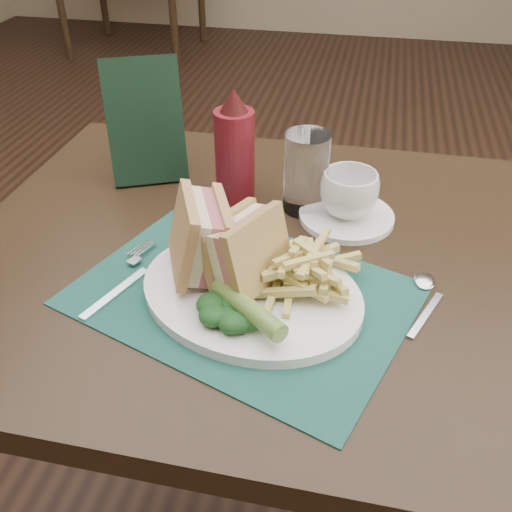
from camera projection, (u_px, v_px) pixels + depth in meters
The scene contains 17 objects.
floor at pixel (294, 358), 1.68m from camera, with size 7.00×7.00×0.00m, color black.
wall_back at pixel (364, 36), 4.44m from camera, with size 6.00×6.00×0.00m, color gray.
table_main at pixel (260, 410), 1.07m from camera, with size 0.90×0.75×0.75m, color black, non-canonical shape.
placemat at pixel (243, 295), 0.76m from camera, with size 0.42×0.30×0.00m, color #16483E.
plate at pixel (251, 292), 0.75m from camera, with size 0.30×0.24×0.01m, color white, non-canonical shape.
sandwich_half_a at pixel (183, 238), 0.73m from camera, with size 0.06×0.11×0.10m, color tan, non-canonical shape.
sandwich_half_b at pixel (233, 244), 0.73m from camera, with size 0.06×0.11×0.10m, color tan, non-canonical shape.
kale_garnish at pixel (238, 311), 0.69m from camera, with size 0.11×0.08×0.03m, color #143717, non-canonical shape.
pickle_spear at pixel (248, 308), 0.68m from camera, with size 0.02×0.02×0.12m, color #53772D.
fries_pile at pixel (303, 267), 0.73m from camera, with size 0.18×0.20×0.06m, color #CDBC66, non-canonical shape.
fork at pixel (124, 277), 0.77m from camera, with size 0.03×0.17×0.01m, color silver, non-canonical shape.
spoon at pixel (425, 301), 0.74m from camera, with size 0.03×0.15×0.01m, color silver, non-canonical shape.
saucer at pixel (346, 216), 0.90m from camera, with size 0.15×0.15×0.01m, color white.
coffee_cup at pixel (349, 194), 0.88m from camera, with size 0.09×0.09×0.07m, color white.
drinking_glass at pixel (306, 173), 0.90m from camera, with size 0.07×0.07×0.13m, color white.
ketchup_bottle at pixel (235, 146), 0.91m from camera, with size 0.06×0.06×0.19m, color maroon, non-canonical shape.
check_presenter at pixel (145, 122), 0.96m from camera, with size 0.13×0.01×0.21m, color black.
Camera 1 is at (0.14, -1.18, 1.24)m, focal length 40.00 mm.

